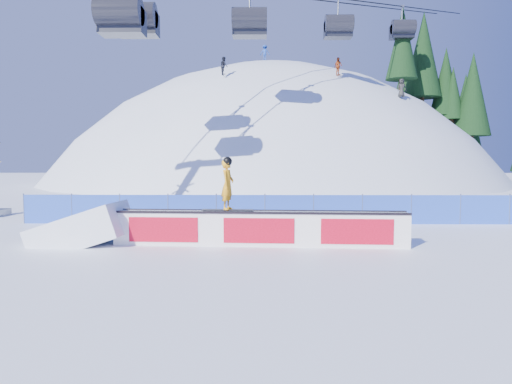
{
  "coord_description": "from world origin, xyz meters",
  "views": [
    {
      "loc": [
        -1.1,
        -14.16,
        2.63
      ],
      "look_at": [
        -1.32,
        1.54,
        1.53
      ],
      "focal_mm": 32.0,
      "sensor_mm": 36.0,
      "label": 1
    }
  ],
  "objects": [
    {
      "name": "treeline",
      "position": [
        22.95,
        40.12,
        9.79
      ],
      "size": [
        20.57,
        11.48,
        20.25
      ],
      "color": "#2F2013",
      "rests_on": "ground"
    },
    {
      "name": "snow_hill",
      "position": [
        0.0,
        42.0,
        -18.0
      ],
      "size": [
        64.0,
        64.0,
        64.0
      ],
      "color": "white",
      "rests_on": "ground"
    },
    {
      "name": "distant_skiers",
      "position": [
        2.2,
        30.84,
        11.8
      ],
      "size": [
        17.0,
        9.34,
        6.77
      ],
      "color": "black",
      "rests_on": "ground"
    },
    {
      "name": "ground",
      "position": [
        0.0,
        0.0,
        0.0
      ],
      "size": [
        160.0,
        160.0,
        0.0
      ],
      "primitive_type": "plane",
      "color": "white",
      "rests_on": "ground"
    },
    {
      "name": "snowboarder",
      "position": [
        -2.17,
        -0.22,
        1.89
      ],
      "size": [
        1.59,
        0.64,
        1.65
      ],
      "rotation": [
        0.0,
        0.0,
        1.3
      ],
      "color": "black",
      "rests_on": "rail_box"
    },
    {
      "name": "snow_ramp",
      "position": [
        -6.81,
        0.03,
        0.0
      ],
      "size": [
        3.06,
        2.01,
        1.85
      ],
      "primitive_type": null,
      "rotation": [
        0.0,
        -0.31,
        -0.05
      ],
      "color": "white",
      "rests_on": "ground"
    },
    {
      "name": "rail_box",
      "position": [
        -1.19,
        -0.27,
        0.53
      ],
      "size": [
        9.02,
        1.12,
        1.08
      ],
      "rotation": [
        0.0,
        0.0,
        -0.05
      ],
      "color": "white",
      "rests_on": "ground"
    },
    {
      "name": "safety_fence",
      "position": [
        0.0,
        4.5,
        0.6
      ],
      "size": [
        22.05,
        0.05,
        1.3
      ],
      "color": "blue",
      "rests_on": "ground"
    }
  ]
}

